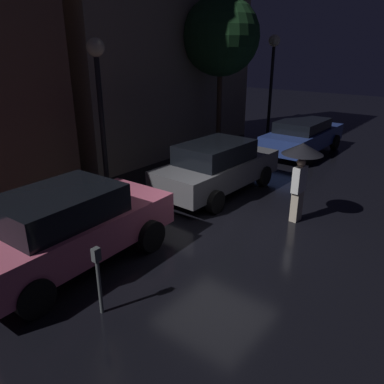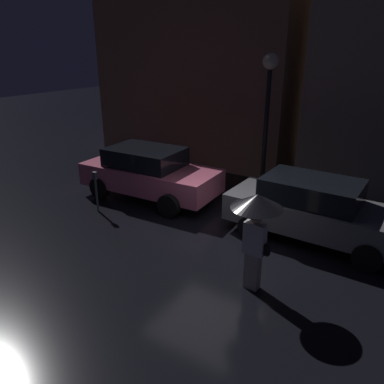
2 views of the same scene
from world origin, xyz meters
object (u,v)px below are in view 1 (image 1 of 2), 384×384
at_px(parked_car_grey, 217,167).
at_px(street_lamp_near, 99,84).
at_px(parked_car_blue, 303,135).
at_px(street_lamp_far, 273,62).
at_px(parking_meter, 98,274).
at_px(pedestrian_with_umbrella, 301,161).
at_px(parked_car_pink, 67,226).

bearing_deg(parked_car_grey, street_lamp_near, 136.56).
xyz_separation_m(parked_car_blue, street_lamp_far, (1.44, 2.31, 2.71)).
relative_size(parked_car_grey, street_lamp_near, 1.01).
relative_size(parked_car_grey, parking_meter, 3.62).
bearing_deg(parking_meter, street_lamp_near, 48.85).
bearing_deg(pedestrian_with_umbrella, parked_car_pink, 153.93).
distance_m(street_lamp_near, street_lamp_far, 9.47).
bearing_deg(pedestrian_with_umbrella, parked_car_blue, 25.70).
xyz_separation_m(parked_car_grey, street_lamp_far, (7.21, 2.08, 2.65)).
relative_size(parked_car_blue, street_lamp_near, 1.07).
distance_m(parked_car_pink, parked_car_blue, 10.85).
bearing_deg(parking_meter, parked_car_grey, 16.13).
xyz_separation_m(parked_car_grey, parked_car_blue, (5.76, -0.23, -0.06)).
bearing_deg(parked_car_blue, parking_meter, -173.22).
distance_m(parked_car_grey, parked_car_blue, 5.77).
height_order(parked_car_grey, parked_car_blue, parked_car_grey).
distance_m(parked_car_grey, pedestrian_with_umbrella, 2.82).
height_order(parked_car_pink, parked_car_grey, parked_car_pink).
distance_m(parked_car_pink, parked_car_grey, 5.09).
height_order(street_lamp_near, street_lamp_far, street_lamp_far).
bearing_deg(parked_car_grey, parked_car_blue, -0.52).
bearing_deg(parked_car_grey, pedestrian_with_umbrella, -97.35).
xyz_separation_m(parked_car_pink, street_lamp_far, (12.29, 2.05, 2.62)).
xyz_separation_m(pedestrian_with_umbrella, parking_meter, (-5.25, 1.04, -0.80)).
distance_m(parked_car_pink, pedestrian_with_umbrella, 5.44).
height_order(parked_car_pink, street_lamp_far, street_lamp_far).
bearing_deg(parked_car_grey, parking_meter, -162.14).
distance_m(parked_car_blue, street_lamp_near, 8.75).
height_order(parked_car_pink, street_lamp_near, street_lamp_near).
relative_size(parked_car_pink, street_lamp_near, 1.01).
xyz_separation_m(pedestrian_with_umbrella, street_lamp_far, (7.64, 4.76, 1.89)).
relative_size(parked_car_blue, parking_meter, 3.82).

